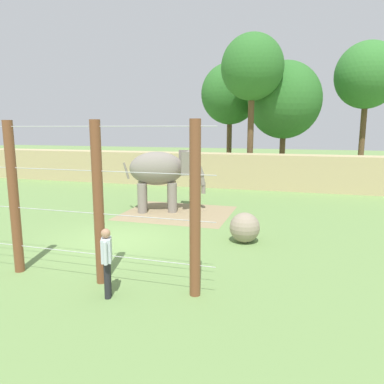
% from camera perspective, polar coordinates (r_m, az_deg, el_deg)
% --- Properties ---
extents(ground_plane, '(120.00, 120.00, 0.00)m').
position_cam_1_polar(ground_plane, '(13.35, -11.50, -7.37)').
color(ground_plane, '#6B8E4C').
extents(dirt_patch, '(4.96, 4.36, 0.01)m').
position_cam_1_polar(dirt_patch, '(17.12, -2.30, -3.29)').
color(dirt_patch, '#937F5B').
rests_on(dirt_patch, ground).
extents(embankment_wall, '(36.00, 1.80, 2.26)m').
position_cam_1_polar(embankment_wall, '(25.00, 2.41, 3.55)').
color(embankment_wall, tan).
rests_on(embankment_wall, ground).
extents(elephant, '(3.70, 2.42, 2.91)m').
position_cam_1_polar(elephant, '(17.33, -4.55, 3.30)').
color(elephant, gray).
rests_on(elephant, ground).
extents(enrichment_ball, '(1.05, 1.05, 1.05)m').
position_cam_1_polar(enrichment_ball, '(12.82, 8.28, -5.55)').
color(enrichment_ball, gray).
rests_on(enrichment_ball, ground).
extents(cable_fence, '(8.68, 0.26, 4.15)m').
position_cam_1_polar(cable_fence, '(10.08, -20.88, -1.31)').
color(cable_fence, brown).
rests_on(cable_fence, ground).
extents(zookeeper, '(0.37, 0.56, 1.67)m').
position_cam_1_polar(zookeeper, '(8.81, -13.25, -10.30)').
color(zookeeper, '#232328').
rests_on(zookeeper, ground).
extents(tree_far_left, '(4.98, 4.98, 9.48)m').
position_cam_1_polar(tree_far_left, '(32.62, 5.99, 15.05)').
color(tree_far_left, brown).
rests_on(tree_far_left, ground).
extents(tree_left_of_centre, '(4.83, 4.83, 10.48)m').
position_cam_1_polar(tree_left_of_centre, '(32.10, 25.83, 16.13)').
color(tree_left_of_centre, brown).
rests_on(tree_left_of_centre, ground).
extents(tree_behind_wall, '(5.65, 5.65, 9.05)m').
position_cam_1_polar(tree_behind_wall, '(29.89, 14.32, 13.80)').
color(tree_behind_wall, brown).
rests_on(tree_behind_wall, ground).
extents(tree_right_of_centre, '(4.40, 4.40, 10.49)m').
position_cam_1_polar(tree_right_of_centre, '(27.29, 9.46, 18.67)').
color(tree_right_of_centre, brown).
rests_on(tree_right_of_centre, ground).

